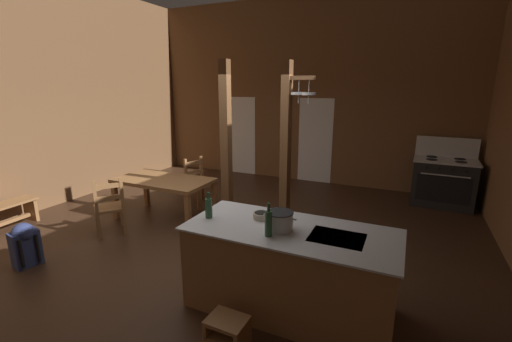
# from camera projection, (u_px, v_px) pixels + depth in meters

# --- Properties ---
(ground_plane) EXTENTS (8.53, 9.02, 0.10)m
(ground_plane) POSITION_uv_depth(u_px,v_px,m) (215.00, 250.00, 5.04)
(ground_plane) COLOR #382316
(wall_back) EXTENTS (8.53, 0.14, 4.37)m
(wall_back) POSITION_uv_depth(u_px,v_px,m) (302.00, 92.00, 8.16)
(wall_back) COLOR brown
(wall_back) RESTS_ON ground_plane
(wall_left) EXTENTS (0.14, 9.02, 4.37)m
(wall_left) POSITION_uv_depth(u_px,v_px,m) (25.00, 94.00, 6.08)
(wall_left) COLOR brown
(wall_left) RESTS_ON ground_plane
(glazed_door_back_left) EXTENTS (1.00, 0.01, 2.05)m
(glazed_door_back_left) POSITION_uv_depth(u_px,v_px,m) (238.00, 136.00, 9.09)
(glazed_door_back_left) COLOR white
(glazed_door_back_left) RESTS_ON ground_plane
(glazed_panel_back_right) EXTENTS (0.84, 0.01, 2.05)m
(glazed_panel_back_right) POSITION_uv_depth(u_px,v_px,m) (315.00, 141.00, 8.23)
(glazed_panel_back_right) COLOR white
(glazed_panel_back_right) RESTS_ON ground_plane
(kitchen_island) EXTENTS (2.16, 0.97, 0.92)m
(kitchen_island) POSITION_uv_depth(u_px,v_px,m) (289.00, 269.00, 3.53)
(kitchen_island) COLOR olive
(kitchen_island) RESTS_ON ground_plane
(stove_range) EXTENTS (1.17, 0.86, 1.32)m
(stove_range) POSITION_uv_depth(u_px,v_px,m) (443.00, 181.00, 6.71)
(stove_range) COLOR black
(stove_range) RESTS_ON ground_plane
(support_post_with_pot_rack) EXTENTS (0.57, 0.28, 2.72)m
(support_post_with_pot_rack) POSITION_uv_depth(u_px,v_px,m) (287.00, 141.00, 5.41)
(support_post_with_pot_rack) COLOR brown
(support_post_with_pot_rack) RESTS_ON ground_plane
(support_post_center) EXTENTS (0.14, 0.14, 2.72)m
(support_post_center) POSITION_uv_depth(u_px,v_px,m) (226.00, 149.00, 5.32)
(support_post_center) COLOR brown
(support_post_center) RESTS_ON ground_plane
(step_stool) EXTENTS (0.37, 0.29, 0.30)m
(step_stool) POSITION_uv_depth(u_px,v_px,m) (227.00, 331.00, 3.05)
(step_stool) COLOR olive
(step_stool) RESTS_ON ground_plane
(dining_table) EXTENTS (1.70, 0.91, 0.74)m
(dining_table) POSITION_uv_depth(u_px,v_px,m) (164.00, 184.00, 5.95)
(dining_table) COLOR olive
(dining_table) RESTS_ON ground_plane
(ladderback_chair_near_window) EXTENTS (0.62, 0.62, 0.95)m
(ladderback_chair_near_window) POSITION_uv_depth(u_px,v_px,m) (110.00, 207.00, 5.36)
(ladderback_chair_near_window) COLOR olive
(ladderback_chair_near_window) RESTS_ON ground_plane
(ladderback_chair_by_post) EXTENTS (0.56, 0.56, 0.95)m
(ladderback_chair_by_post) POSITION_uv_depth(u_px,v_px,m) (198.00, 183.00, 6.71)
(ladderback_chair_by_post) COLOR olive
(ladderback_chair_by_post) RESTS_ON ground_plane
(backpack) EXTENTS (0.34, 0.36, 0.60)m
(backpack) POSITION_uv_depth(u_px,v_px,m) (25.00, 243.00, 4.44)
(backpack) COLOR navy
(backpack) RESTS_ON ground_plane
(stockpot_on_counter) EXTENTS (0.35, 0.28, 0.19)m
(stockpot_on_counter) POSITION_uv_depth(u_px,v_px,m) (280.00, 221.00, 3.38)
(stockpot_on_counter) COLOR silver
(stockpot_on_counter) RESTS_ON kitchen_island
(mixing_bowl_on_counter) EXTENTS (0.19, 0.19, 0.07)m
(mixing_bowl_on_counter) POSITION_uv_depth(u_px,v_px,m) (261.00, 215.00, 3.69)
(mixing_bowl_on_counter) COLOR #B2A893
(mixing_bowl_on_counter) RESTS_ON kitchen_island
(bottle_tall_on_counter) EXTENTS (0.07, 0.07, 0.34)m
(bottle_tall_on_counter) POSITION_uv_depth(u_px,v_px,m) (268.00, 223.00, 3.23)
(bottle_tall_on_counter) COLOR #2D5638
(bottle_tall_on_counter) RESTS_ON kitchen_island
(bottle_short_on_counter) EXTENTS (0.08, 0.08, 0.29)m
(bottle_short_on_counter) POSITION_uv_depth(u_px,v_px,m) (209.00, 208.00, 3.69)
(bottle_short_on_counter) COLOR #2D5638
(bottle_short_on_counter) RESTS_ON kitchen_island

